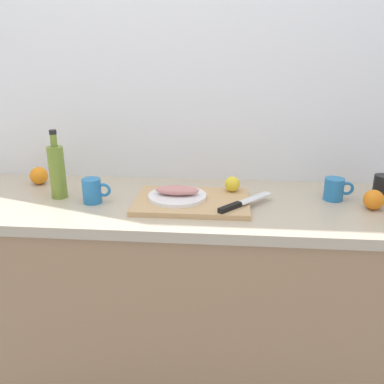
{
  "coord_description": "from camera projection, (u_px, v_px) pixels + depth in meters",
  "views": [
    {
      "loc": [
        0.29,
        -1.53,
        1.48
      ],
      "look_at": [
        0.16,
        -0.03,
        0.95
      ],
      "focal_mm": 38.25,
      "sensor_mm": 36.0,
      "label": 1
    }
  ],
  "objects": [
    {
      "name": "ground_plane",
      "position": [
        160.0,
        377.0,
        1.95
      ],
      "size": [
        12.0,
        12.0,
        0.0
      ],
      "primitive_type": "plane",
      "color": "slate"
    },
    {
      "name": "back_wall",
      "position": [
        164.0,
        102.0,
        1.84
      ],
      "size": [
        3.2,
        0.05,
        2.5
      ],
      "primitive_type": "cube",
      "color": "white",
      "rests_on": "ground_plane"
    },
    {
      "name": "kitchen_counter",
      "position": [
        157.0,
        296.0,
        1.8
      ],
      "size": [
        2.0,
        0.6,
        0.9
      ],
      "color": "#9E7A56",
      "rests_on": "ground_plane"
    },
    {
      "name": "cutting_board",
      "position": [
        192.0,
        202.0,
        1.61
      ],
      "size": [
        0.45,
        0.3,
        0.02
      ],
      "primitive_type": "cube",
      "color": "tan",
      "rests_on": "kitchen_counter"
    },
    {
      "name": "white_plate",
      "position": [
        177.0,
        196.0,
        1.61
      ],
      "size": [
        0.23,
        0.23,
        0.01
      ],
      "primitive_type": "cylinder",
      "color": "white",
      "rests_on": "cutting_board"
    },
    {
      "name": "fish_fillet",
      "position": [
        177.0,
        190.0,
        1.6
      ],
      "size": [
        0.17,
        0.07,
        0.04
      ],
      "primitive_type": "ellipsoid",
      "color": "tan",
      "rests_on": "white_plate"
    },
    {
      "name": "chef_knife",
      "position": [
        239.0,
        204.0,
        1.53
      ],
      "size": [
        0.21,
        0.24,
        0.02
      ],
      "rotation": [
        0.0,
        0.0,
        0.85
      ],
      "color": "silver",
      "rests_on": "cutting_board"
    },
    {
      "name": "lemon_0",
      "position": [
        232.0,
        184.0,
        1.68
      ],
      "size": [
        0.06,
        0.06,
        0.06
      ],
      "primitive_type": "sphere",
      "color": "yellow",
      "rests_on": "cutting_board"
    },
    {
      "name": "olive_oil_bottle",
      "position": [
        57.0,
        171.0,
        1.64
      ],
      "size": [
        0.06,
        0.06,
        0.28
      ],
      "color": "olive",
      "rests_on": "kitchen_counter"
    },
    {
      "name": "coffee_mug_0",
      "position": [
        383.0,
        188.0,
        1.64
      ],
      "size": [
        0.11,
        0.07,
        0.1
      ],
      "color": "black",
      "rests_on": "kitchen_counter"
    },
    {
      "name": "coffee_mug_1",
      "position": [
        93.0,
        191.0,
        1.61
      ],
      "size": [
        0.11,
        0.07,
        0.1
      ],
      "color": "#2672B2",
      "rests_on": "kitchen_counter"
    },
    {
      "name": "coffee_mug_2",
      "position": [
        335.0,
        189.0,
        1.64
      ],
      "size": [
        0.12,
        0.08,
        0.09
      ],
      "color": "#2672B2",
      "rests_on": "kitchen_counter"
    },
    {
      "name": "orange_1",
      "position": [
        39.0,
        176.0,
        1.83
      ],
      "size": [
        0.08,
        0.08,
        0.08
      ],
      "primitive_type": "sphere",
      "color": "orange",
      "rests_on": "kitchen_counter"
    },
    {
      "name": "orange_2",
      "position": [
        374.0,
        200.0,
        1.54
      ],
      "size": [
        0.08,
        0.08,
        0.08
      ],
      "primitive_type": "sphere",
      "color": "orange",
      "rests_on": "kitchen_counter"
    }
  ]
}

